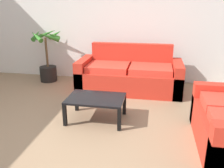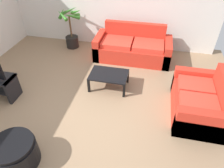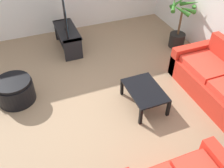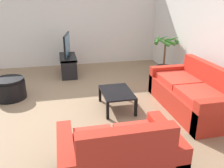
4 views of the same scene
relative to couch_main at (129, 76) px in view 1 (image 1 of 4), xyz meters
The scene contains 5 objects.
ground_plane 2.42m from the couch_main, 107.87° to the right, with size 6.60×6.60×0.00m, color #937556.
wall_back 1.47m from the couch_main, 135.78° to the left, with size 6.00×0.06×2.70m, color silver.
couch_main is the anchor object (origin of this frame).
coffee_table 1.46m from the couch_main, 103.70° to the right, with size 0.84×0.58×0.36m.
potted_palm 1.90m from the couch_main, behind, with size 0.71×0.76×1.17m.
Camera 1 is at (1.23, -2.36, 1.70)m, focal length 38.65 mm.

